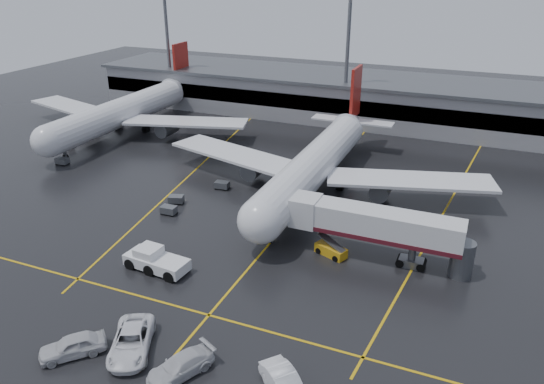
% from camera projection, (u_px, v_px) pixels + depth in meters
% --- Properties ---
extents(ground, '(220.00, 220.00, 0.00)m').
position_uv_depth(ground, '(292.00, 217.00, 67.06)').
color(ground, black).
rests_on(ground, ground).
extents(apron_line_centre, '(0.25, 90.00, 0.02)m').
position_uv_depth(apron_line_centre, '(292.00, 217.00, 67.06)').
color(apron_line_centre, gold).
rests_on(apron_line_centre, ground).
extents(apron_line_stop, '(60.00, 0.25, 0.02)m').
position_uv_depth(apron_line_stop, '(209.00, 315.00, 48.55)').
color(apron_line_stop, gold).
rests_on(apron_line_stop, ground).
extents(apron_line_left, '(9.99, 69.35, 0.02)m').
position_uv_depth(apron_line_left, '(197.00, 168.00, 82.54)').
color(apron_line_left, gold).
rests_on(apron_line_left, ground).
extents(apron_line_right, '(7.57, 69.64, 0.02)m').
position_uv_depth(apron_line_right, '(446.00, 209.00, 69.11)').
color(apron_line_right, gold).
rests_on(apron_line_right, ground).
extents(terminal, '(122.00, 19.00, 8.60)m').
position_uv_depth(terminal, '(376.00, 100.00, 105.62)').
color(terminal, gray).
rests_on(terminal, ground).
extents(light_mast_left, '(3.00, 1.20, 25.45)m').
position_uv_depth(light_mast_left, '(168.00, 40.00, 112.38)').
color(light_mast_left, '#595B60').
rests_on(light_mast_left, ground).
extents(light_mast_mid, '(3.00, 1.20, 25.45)m').
position_uv_depth(light_mast_mid, '(348.00, 51.00, 98.24)').
color(light_mast_mid, '#595B60').
rests_on(light_mast_mid, ground).
extents(main_airliner, '(48.80, 45.60, 14.10)m').
position_uv_depth(main_airliner, '(317.00, 162.00, 73.50)').
color(main_airliner, silver).
rests_on(main_airliner, ground).
extents(second_airliner, '(48.80, 45.60, 14.10)m').
position_uv_depth(second_airliner, '(126.00, 110.00, 98.44)').
color(second_airliner, silver).
rests_on(second_airliner, ground).
extents(jet_bridge, '(19.90, 3.40, 6.05)m').
position_uv_depth(jet_bridge, '(376.00, 227.00, 56.21)').
color(jet_bridge, silver).
rests_on(jet_bridge, ground).
extents(pushback_tractor, '(7.26, 3.57, 2.51)m').
position_uv_depth(pushback_tractor, '(155.00, 261.00, 55.42)').
color(pushback_tractor, white).
rests_on(pushback_tractor, ground).
extents(belt_loader, '(3.93, 2.76, 2.30)m').
position_uv_depth(belt_loader, '(331.00, 250.00, 58.24)').
color(belt_loader, gold).
rests_on(belt_loader, ground).
extents(service_van_a, '(5.82, 7.53, 1.90)m').
position_uv_depth(service_van_a, '(131.00, 341.00, 43.82)').
color(service_van_a, white).
rests_on(service_van_a, ground).
extents(service_van_b, '(4.59, 6.17, 1.66)m').
position_uv_depth(service_van_b, '(180.00, 366.00, 41.31)').
color(service_van_b, silver).
rests_on(service_van_b, ground).
extents(service_van_d, '(5.32, 5.41, 1.84)m').
position_uv_depth(service_van_d, '(73.00, 346.00, 43.35)').
color(service_van_d, silver).
rests_on(service_van_d, ground).
extents(baggage_cart_a, '(2.05, 1.38, 1.12)m').
position_uv_depth(baggage_cart_a, '(169.00, 210.00, 67.56)').
color(baggage_cart_a, '#595B60').
rests_on(baggage_cart_a, ground).
extents(baggage_cart_b, '(2.30, 1.84, 1.12)m').
position_uv_depth(baggage_cart_b, '(176.00, 199.00, 70.56)').
color(baggage_cart_b, '#595B60').
rests_on(baggage_cart_b, ground).
extents(baggage_cart_c, '(2.11, 1.47, 1.12)m').
position_uv_depth(baggage_cart_c, '(222.00, 185.00, 75.02)').
color(baggage_cart_c, '#595B60').
rests_on(baggage_cart_c, ground).
extents(baggage_cart_d, '(2.24, 1.71, 1.12)m').
position_uv_depth(baggage_cart_d, '(68.00, 144.00, 91.50)').
color(baggage_cart_d, '#595B60').
rests_on(baggage_cart_d, ground).
extents(baggage_cart_e, '(2.09, 1.45, 1.12)m').
position_uv_depth(baggage_cart_e, '(62.00, 161.00, 83.98)').
color(baggage_cart_e, '#595B60').
rests_on(baggage_cart_e, ground).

